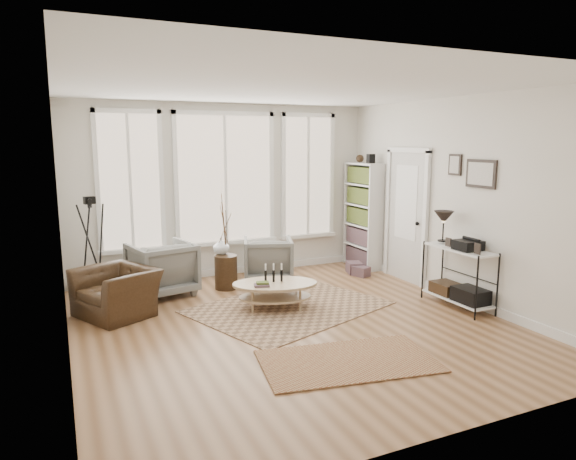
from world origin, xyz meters
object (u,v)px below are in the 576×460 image
armchair_left (162,268)px  accent_chair (117,292)px  coffee_table (275,288)px  bookcase (363,215)px  low_shelf (458,271)px  armchair_right (268,259)px  side_table (225,244)px

armchair_left → accent_chair: armchair_left is taller
coffee_table → armchair_left: (-1.28, 1.30, 0.12)m
bookcase → coffee_table: (-2.41, -1.55, -0.67)m
low_shelf → armchair_right: 3.01m
low_shelf → accent_chair: bearing=160.1°
coffee_table → armchair_left: size_ratio=1.49×
bookcase → side_table: 2.75m
low_shelf → coffee_table: 2.55m
coffee_table → accent_chair: accent_chair is taller
low_shelf → accent_chair: 4.64m
low_shelf → bookcase: bearing=88.7°
bookcase → accent_chair: 4.56m
bookcase → low_shelf: 2.56m
armchair_left → armchair_right: bearing=169.9°
armchair_left → side_table: 1.02m
coffee_table → side_table: 1.32m
armchair_left → bookcase: bearing=171.6°
armchair_right → coffee_table: bearing=90.8°
armchair_left → side_table: side_table is taller
low_shelf → armchair_right: (-1.89, 2.34, -0.15)m
bookcase → coffee_table: bookcase is taller
armchair_left → accent_chair: bearing=31.1°
low_shelf → armchair_left: 4.28m
side_table → armchair_left: bearing=174.8°
armchair_right → side_table: side_table is taller
low_shelf → armchair_left: (-3.63, 2.27, -0.11)m
armchair_right → side_table: (-0.77, -0.16, 0.35)m
coffee_table → armchair_left: bearing=134.5°
bookcase → armchair_right: bearing=-174.6°
coffee_table → accent_chair: bearing=163.0°
side_table → accent_chair: (-1.69, -0.60, -0.40)m
armchair_left → accent_chair: 1.00m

